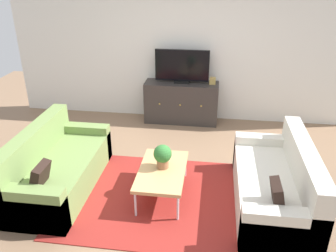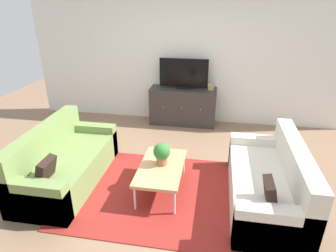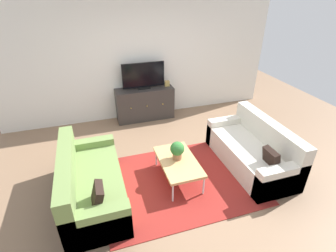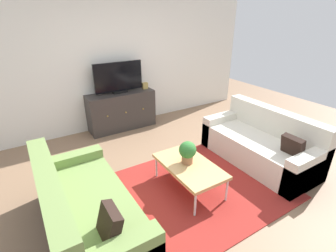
# 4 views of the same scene
# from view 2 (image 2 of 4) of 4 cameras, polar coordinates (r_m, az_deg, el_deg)

# --- Properties ---
(ground_plane) EXTENTS (10.00, 10.00, 0.00)m
(ground_plane) POSITION_cam_2_polar(r_m,az_deg,el_deg) (4.18, -1.10, -11.85)
(ground_plane) COLOR #84664C
(wall_back) EXTENTS (6.40, 0.12, 2.70)m
(wall_back) POSITION_cam_2_polar(r_m,az_deg,el_deg) (6.00, 3.50, 13.58)
(wall_back) COLOR silver
(wall_back) RESTS_ON ground_plane
(area_rug) EXTENTS (2.50, 1.90, 0.01)m
(area_rug) POSITION_cam_2_polar(r_m,az_deg,el_deg) (4.05, -1.51, -13.01)
(area_rug) COLOR maroon
(area_rug) RESTS_ON ground_plane
(couch_left_side) EXTENTS (0.84, 1.80, 0.83)m
(couch_left_side) POSITION_cam_2_polar(r_m,az_deg,el_deg) (4.40, -20.22, -7.09)
(couch_left_side) COLOR olive
(couch_left_side) RESTS_ON ground_plane
(couch_right_side) EXTENTS (0.84, 1.80, 0.83)m
(couch_right_side) POSITION_cam_2_polar(r_m,az_deg,el_deg) (3.96, 19.82, -10.86)
(couch_right_side) COLOR beige
(couch_right_side) RESTS_ON ground_plane
(coffee_table) EXTENTS (0.58, 1.00, 0.39)m
(coffee_table) POSITION_cam_2_polar(r_m,az_deg,el_deg) (3.91, -1.30, -8.33)
(coffee_table) COLOR tan
(coffee_table) RESTS_ON ground_plane
(potted_plant) EXTENTS (0.23, 0.23, 0.31)m
(potted_plant) POSITION_cam_2_polar(r_m,az_deg,el_deg) (3.85, -1.24, -5.37)
(potted_plant) COLOR #936042
(potted_plant) RESTS_ON coffee_table
(tv_console) EXTENTS (1.35, 0.47, 0.76)m
(tv_console) POSITION_cam_2_polar(r_m,az_deg,el_deg) (5.99, 2.98, 3.93)
(tv_console) COLOR #332D2B
(tv_console) RESTS_ON ground_plane
(flat_screen_tv) EXTENTS (0.97, 0.16, 0.60)m
(flat_screen_tv) POSITION_cam_2_polar(r_m,az_deg,el_deg) (5.81, 3.15, 10.30)
(flat_screen_tv) COLOR black
(flat_screen_tv) RESTS_ON tv_console
(mantel_clock) EXTENTS (0.11, 0.07, 0.13)m
(mantel_clock) POSITION_cam_2_polar(r_m,az_deg,el_deg) (5.81, 8.54, 7.68)
(mantel_clock) COLOR tan
(mantel_clock) RESTS_ON tv_console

